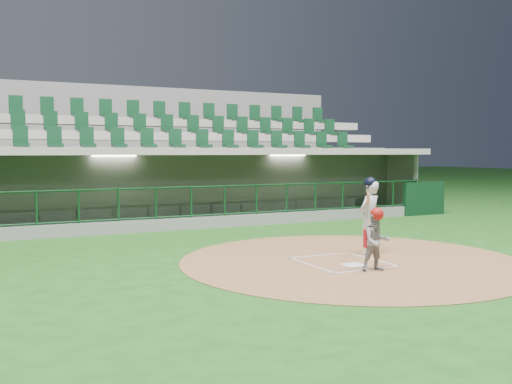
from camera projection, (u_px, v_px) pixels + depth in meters
ground at (334, 260)px, 12.00m from camera, size 120.00×120.00×0.00m
dirt_circle at (352, 261)px, 11.95m from camera, size 7.20×7.20×0.01m
home_plate at (354, 265)px, 11.37m from camera, size 0.43×0.43×0.02m
batter_box_chalk at (342, 262)px, 11.73m from camera, size 1.55×1.80×0.01m
dugout_structure at (208, 192)px, 19.03m from camera, size 16.40×3.70×3.00m
seating_deck at (174, 175)px, 21.69m from camera, size 17.00×6.72×5.15m
batter at (370, 215)px, 12.69m from camera, size 0.88×0.92×1.72m
catcher at (376, 240)px, 10.86m from camera, size 0.64×0.55×1.21m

